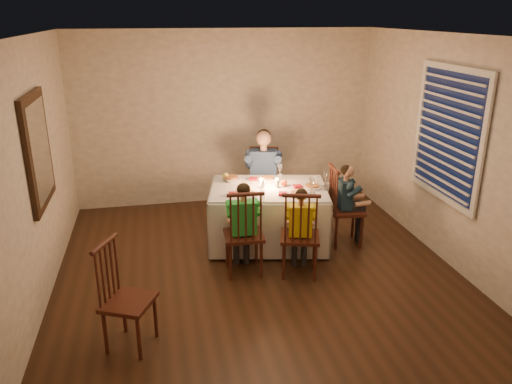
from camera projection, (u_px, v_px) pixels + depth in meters
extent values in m
plane|color=black|center=(259.00, 275.00, 5.67)|extent=(5.00, 5.00, 0.00)
cube|color=silver|center=(31.00, 179.00, 4.80)|extent=(0.02, 5.00, 2.60)
cube|color=silver|center=(453.00, 153.00, 5.66)|extent=(0.02, 5.00, 2.60)
cube|color=silver|center=(225.00, 118.00, 7.53)|extent=(4.50, 0.02, 2.60)
plane|color=white|center=(260.00, 35.00, 4.79)|extent=(5.00, 5.00, 0.00)
cube|color=silver|center=(269.00, 189.00, 6.21)|extent=(1.59, 1.27, 0.04)
cube|color=silver|center=(267.00, 201.00, 6.81)|extent=(1.43, 0.31, 0.70)
cube|color=silver|center=(270.00, 232.00, 5.84)|extent=(1.43, 0.31, 0.70)
cube|color=silver|center=(325.00, 215.00, 6.33)|extent=(0.23, 1.03, 0.70)
cube|color=silver|center=(212.00, 216.00, 6.33)|extent=(0.23, 1.03, 0.70)
cylinder|color=silver|center=(267.00, 179.00, 6.47)|extent=(0.31, 0.31, 0.02)
cylinder|color=silver|center=(248.00, 194.00, 5.94)|extent=(0.31, 0.31, 0.02)
cylinder|color=silver|center=(298.00, 194.00, 5.94)|extent=(0.31, 0.31, 0.02)
cylinder|color=silver|center=(312.00, 187.00, 6.19)|extent=(0.31, 0.31, 0.02)
cylinder|color=white|center=(263.00, 184.00, 6.18)|extent=(0.06, 0.06, 0.10)
cylinder|color=white|center=(277.00, 184.00, 6.18)|extent=(0.06, 0.06, 0.10)
sphere|color=yellow|center=(226.00, 176.00, 6.47)|extent=(0.09, 0.09, 0.09)
sphere|color=#E85413|center=(284.00, 183.00, 6.24)|extent=(0.08, 0.08, 0.08)
imported|color=silver|center=(231.00, 179.00, 6.42)|extent=(0.21, 0.21, 0.05)
cube|color=black|center=(38.00, 151.00, 5.01)|extent=(0.05, 0.95, 1.15)
cube|color=white|center=(41.00, 150.00, 5.02)|extent=(0.01, 0.78, 0.98)
cube|color=#0D1635|center=(449.00, 134.00, 5.68)|extent=(0.01, 1.20, 1.40)
cube|color=white|center=(448.00, 134.00, 5.68)|extent=(0.03, 1.34, 1.54)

